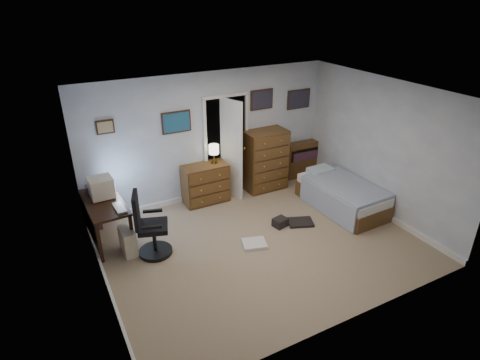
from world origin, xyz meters
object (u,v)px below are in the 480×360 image
Objects in this scene: tall_dresser at (265,160)px; bed at (341,195)px; office_chair at (150,231)px; low_dresser at (205,184)px; computer_desk at (100,212)px.

bed is at bearing -59.95° from tall_dresser.
office_chair is 1.24× the size of low_dresser.
bed is at bearing -33.42° from low_dresser.
office_chair reaches higher than bed.
office_chair is at bearing -158.27° from tall_dresser.
tall_dresser reaches higher than computer_desk.
computer_desk is 1.01× the size of tall_dresser.
computer_desk is at bearing -173.67° from tall_dresser.
tall_dresser is at bearing 40.93° from office_chair.
tall_dresser is (3.42, 0.43, 0.08)m from computer_desk.
computer_desk is at bearing 147.41° from office_chair.
low_dresser is 2.64m from bed.
bed is (2.20, -1.45, -0.12)m from low_dresser.
office_chair is 1.90m from low_dresser.
bed is (0.86, -1.43, -0.36)m from tall_dresser.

